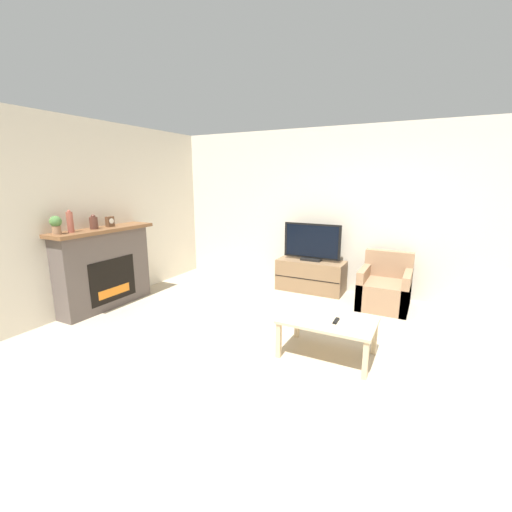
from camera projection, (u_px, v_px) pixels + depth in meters
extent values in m
plane|color=tan|center=(324.00, 363.00, 3.57)|extent=(24.00, 24.00, 0.00)
cube|color=beige|center=(373.00, 212.00, 5.45)|extent=(12.00, 0.06, 2.70)
cube|color=beige|center=(85.00, 217.00, 4.87)|extent=(0.06, 12.00, 2.70)
cube|color=#564C47|center=(105.00, 270.00, 5.04)|extent=(0.32, 1.42, 1.14)
cube|color=black|center=(113.00, 280.00, 4.99)|extent=(0.01, 0.78, 0.63)
cube|color=orange|center=(115.00, 291.00, 5.03)|extent=(0.01, 0.55, 0.13)
cube|color=brown|center=(102.00, 230.00, 4.89)|extent=(0.44, 1.54, 0.05)
cylinder|color=#994C3D|center=(70.00, 222.00, 4.46)|extent=(0.08, 0.08, 0.27)
sphere|color=#994C3D|center=(69.00, 211.00, 4.43)|extent=(0.04, 0.04, 0.04)
cylinder|color=#512D23|center=(94.00, 223.00, 4.77)|extent=(0.11, 0.11, 0.17)
sphere|color=#512D23|center=(93.00, 216.00, 4.75)|extent=(0.06, 0.06, 0.06)
cube|color=brown|center=(110.00, 222.00, 5.01)|extent=(0.07, 0.11, 0.15)
cylinder|color=white|center=(112.00, 221.00, 4.99)|extent=(0.00, 0.08, 0.08)
cylinder|color=#936B4C|center=(57.00, 230.00, 4.31)|extent=(0.10, 0.10, 0.11)
sphere|color=#477038|center=(56.00, 221.00, 4.29)|extent=(0.14, 0.14, 0.14)
cube|color=brown|center=(311.00, 276.00, 5.83)|extent=(1.12, 0.48, 0.53)
cube|color=black|center=(306.00, 279.00, 5.61)|extent=(1.10, 0.01, 0.01)
cube|color=black|center=(311.00, 259.00, 5.76)|extent=(0.34, 0.18, 0.04)
cube|color=black|center=(312.00, 241.00, 5.69)|extent=(0.97, 0.03, 0.59)
cube|color=black|center=(312.00, 241.00, 5.68)|extent=(0.89, 0.01, 0.53)
cube|color=#937051|center=(384.00, 294.00, 5.08)|extent=(0.70, 0.76, 0.40)
cube|color=#937051|center=(389.00, 264.00, 5.26)|extent=(0.70, 0.14, 0.40)
cube|color=#937051|center=(364.00, 286.00, 5.19)|extent=(0.10, 0.76, 0.58)
cube|color=#937051|center=(406.00, 291.00, 4.92)|extent=(0.10, 0.76, 0.58)
cube|color=#CCB289|center=(328.00, 320.00, 3.63)|extent=(0.98, 0.63, 0.03)
cube|color=#CCB289|center=(279.00, 340.00, 3.64)|extent=(0.05, 0.05, 0.39)
cube|color=#CCB289|center=(365.00, 360.00, 3.24)|extent=(0.05, 0.05, 0.39)
cube|color=#CCB289|center=(297.00, 321.00, 4.12)|extent=(0.05, 0.05, 0.39)
cube|color=#CCB289|center=(375.00, 337.00, 3.72)|extent=(0.05, 0.05, 0.39)
cube|color=black|center=(336.00, 321.00, 3.56)|extent=(0.04, 0.15, 0.02)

